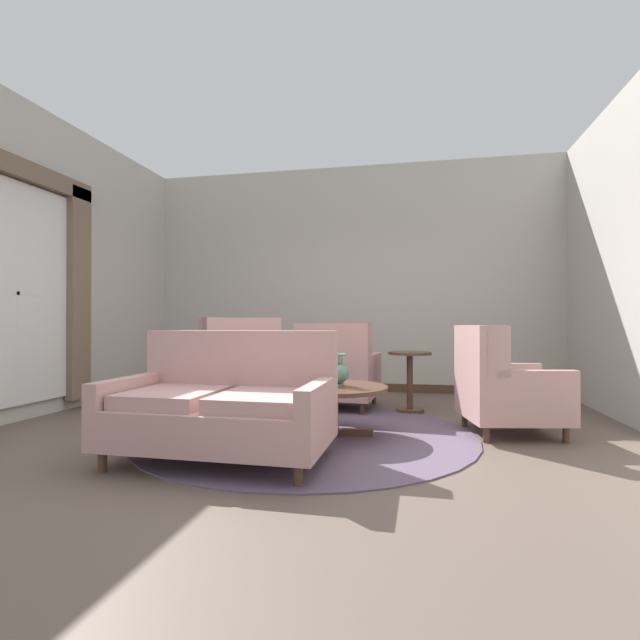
% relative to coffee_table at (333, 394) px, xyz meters
% --- Properties ---
extents(ground, '(8.89, 8.89, 0.00)m').
position_rel_coffee_table_xyz_m(ground, '(-0.25, -0.29, -0.38)').
color(ground, brown).
extents(wall_back, '(6.28, 0.08, 3.36)m').
position_rel_coffee_table_xyz_m(wall_back, '(-0.25, 2.89, 1.30)').
color(wall_back, '#BCB7AD').
rests_on(wall_back, ground).
extents(wall_left, '(0.08, 4.45, 3.36)m').
position_rel_coffee_table_xyz_m(wall_left, '(-3.31, 0.66, 1.30)').
color(wall_left, '#BCB7AD').
rests_on(wall_left, ground).
extents(baseboard_back, '(6.12, 0.03, 0.12)m').
position_rel_coffee_table_xyz_m(baseboard_back, '(-0.25, 2.83, -0.32)').
color(baseboard_back, '#4C3323').
rests_on(baseboard_back, ground).
extents(area_rug, '(3.03, 3.03, 0.01)m').
position_rel_coffee_table_xyz_m(area_rug, '(-0.25, 0.01, -0.37)').
color(area_rug, '#5B4C60').
rests_on(area_rug, ground).
extents(window_with_curtains, '(0.12, 1.98, 2.56)m').
position_rel_coffee_table_xyz_m(window_with_curtains, '(-3.21, -0.09, 1.09)').
color(window_with_curtains, silver).
extents(coffee_table, '(0.98, 0.98, 0.45)m').
position_rel_coffee_table_xyz_m(coffee_table, '(0.00, 0.00, 0.00)').
color(coffee_table, '#4C3323').
rests_on(coffee_table, ground).
extents(porcelain_vase, '(0.20, 0.20, 0.29)m').
position_rel_coffee_table_xyz_m(porcelain_vase, '(0.05, -0.00, 0.20)').
color(porcelain_vase, '#4C7A66').
rests_on(porcelain_vase, coffee_table).
extents(settee, '(1.59, 0.93, 0.95)m').
position_rel_coffee_table_xyz_m(settee, '(-0.67, -0.88, 0.01)').
color(settee, tan).
rests_on(settee, ground).
extents(armchair_near_window, '(0.93, 0.99, 1.01)m').
position_rel_coffee_table_xyz_m(armchair_near_window, '(-0.17, 1.32, 0.04)').
color(armchair_near_window, tan).
rests_on(armchair_near_window, ground).
extents(armchair_near_sideboard, '(0.96, 0.93, 0.99)m').
position_rel_coffee_table_xyz_m(armchair_near_sideboard, '(1.50, 0.39, 0.04)').
color(armchair_near_sideboard, tan).
rests_on(armchair_near_sideboard, ground).
extents(armchair_beside_settee, '(1.17, 1.17, 1.07)m').
position_rel_coffee_table_xyz_m(armchair_beside_settee, '(-1.27, 0.84, 0.07)').
color(armchair_beside_settee, tan).
rests_on(armchair_beside_settee, ground).
extents(side_table, '(0.49, 0.49, 0.68)m').
position_rel_coffee_table_xyz_m(side_table, '(0.66, 1.29, 0.03)').
color(side_table, '#4C3323').
rests_on(side_table, ground).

